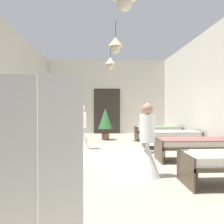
% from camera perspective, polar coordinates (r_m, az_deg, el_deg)
% --- Properties ---
extents(ground_plane, '(6.88, 11.70, 0.10)m').
position_cam_1_polar(ground_plane, '(7.04, 0.08, -10.70)').
color(ground_plane, '#9E9384').
extents(room_shell, '(6.68, 11.30, 3.95)m').
position_cam_1_polar(room_shell, '(8.24, -0.40, 5.21)').
color(room_shell, beige).
rests_on(room_shell, ground).
extents(bed_left_row_1, '(1.90, 0.84, 0.57)m').
position_cam_1_polar(bed_left_row_1, '(6.25, -19.11, -7.71)').
color(bed_left_row_1, '#473828').
rests_on(bed_left_row_1, ground).
extents(bed_right_row_1, '(1.90, 0.84, 0.57)m').
position_cam_1_polar(bed_right_row_1, '(6.48, 19.46, -7.39)').
color(bed_right_row_1, '#473828').
rests_on(bed_right_row_1, ground).
extents(bed_left_row_2, '(1.90, 0.84, 0.57)m').
position_cam_1_polar(bed_left_row_2, '(8.07, -15.33, -5.69)').
color(bed_left_row_2, '#473828').
rests_on(bed_left_row_2, ground).
extents(bed_right_row_2, '(1.90, 0.84, 0.57)m').
position_cam_1_polar(bed_right_row_2, '(8.26, 14.42, -5.54)').
color(bed_right_row_2, '#473828').
rests_on(bed_right_row_2, ground).
extents(bed_left_row_3, '(1.90, 0.84, 0.57)m').
position_cam_1_polar(bed_left_row_3, '(9.93, -12.96, -4.41)').
color(bed_left_row_3, '#473828').
rests_on(bed_left_row_3, ground).
extents(bed_right_row_3, '(1.90, 0.84, 0.57)m').
position_cam_1_polar(bed_right_row_3, '(10.08, 11.19, -4.32)').
color(bed_right_row_3, '#473828').
rests_on(bed_right_row_3, ground).
extents(nurse_near_aisle, '(0.52, 0.52, 1.49)m').
position_cam_1_polar(nurse_near_aisle, '(7.85, -7.42, -5.20)').
color(nurse_near_aisle, white).
rests_on(nurse_near_aisle, ground).
extents(nurse_mid_aisle, '(0.52, 0.52, 1.49)m').
position_cam_1_polar(nurse_mid_aisle, '(4.75, 8.66, -9.35)').
color(nurse_mid_aisle, white).
rests_on(nurse_mid_aisle, ground).
extents(patient_seated_primary, '(0.44, 0.44, 0.80)m').
position_cam_1_polar(patient_seated_primary, '(4.22, -22.10, -6.08)').
color(patient_seated_primary, '#515B70').
rests_on(patient_seated_primary, bed_left_row_0).
extents(patient_seated_secondary, '(0.44, 0.44, 0.80)m').
position_cam_1_polar(patient_seated_secondary, '(9.81, -10.99, -1.96)').
color(patient_seated_secondary, '#515B70').
rests_on(patient_seated_secondary, bed_left_row_3).
extents(potted_plant, '(0.63, 0.63, 1.35)m').
position_cam_1_polar(potted_plant, '(9.95, -1.64, -1.96)').
color(potted_plant, brown).
rests_on(potted_plant, ground).
extents(privacy_screen, '(1.25, 0.21, 1.70)m').
position_cam_1_polar(privacy_screen, '(2.36, -22.63, -12.21)').
color(privacy_screen, silver).
rests_on(privacy_screen, ground).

